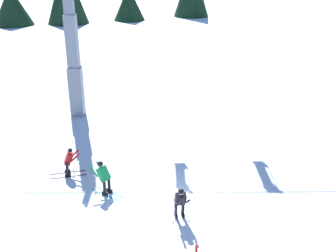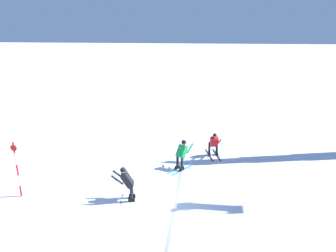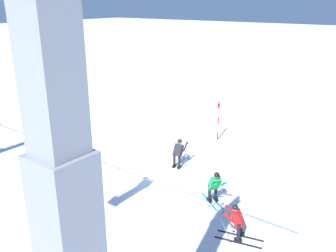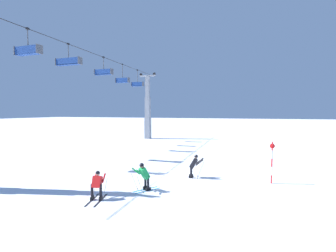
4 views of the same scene
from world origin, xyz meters
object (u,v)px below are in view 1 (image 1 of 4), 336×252
at_px(lift_tower_near, 73,52).
at_px(skier_distant_downhill, 103,175).
at_px(skier_carving_main, 180,201).
at_px(skier_distant_uphill, 69,160).

relative_size(lift_tower_near, skier_distant_downhill, 6.14).
height_order(skier_carving_main, lift_tower_near, lift_tower_near).
xyz_separation_m(skier_carving_main, skier_distant_uphill, (-5.18, 3.67, -0.10)).
bearing_deg(skier_distant_downhill, skier_distant_uphill, 138.57).
bearing_deg(skier_carving_main, skier_distant_downhill, 148.59).
xyz_separation_m(skier_carving_main, skier_distant_downhill, (-3.31, 2.02, 0.02)).
height_order(lift_tower_near, skier_distant_uphill, lift_tower_near).
relative_size(skier_carving_main, skier_distant_downhill, 1.01).
relative_size(skier_carving_main, lift_tower_near, 0.17).
distance_m(skier_distant_uphill, skier_distant_downhill, 2.50).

